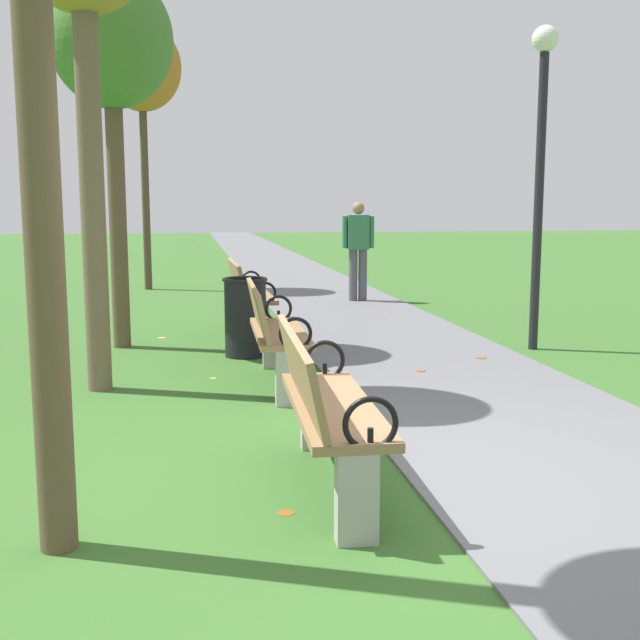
# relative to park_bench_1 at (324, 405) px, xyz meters

# --- Properties ---
(ground_plane) EXTENTS (80.00, 80.00, 0.00)m
(ground_plane) POSITION_rel_park_bench_1_xyz_m (0.50, 0.00, -0.49)
(ground_plane) COLOR #386628
(paved_walkway) EXTENTS (2.25, 44.00, 0.02)m
(paved_walkway) POSITION_rel_park_bench_1_xyz_m (1.63, 18.00, -0.48)
(paved_walkway) COLOR slate
(paved_walkway) RESTS_ON ground
(park_bench_1) EXTENTS (0.52, 1.61, 0.90)m
(park_bench_1) POSITION_rel_park_bench_1_xyz_m (0.00, 0.00, 0.00)
(park_bench_1) COLOR #93704C
(park_bench_1) RESTS_ON ground
(park_bench_2) EXTENTS (0.51, 1.61, 0.90)m
(park_bench_2) POSITION_rel_park_bench_1_xyz_m (-0.00, 2.61, 0.00)
(park_bench_2) COLOR #93704C
(park_bench_2) RESTS_ON ground
(park_bench_3) EXTENTS (0.51, 1.61, 0.90)m
(park_bench_3) POSITION_rel_park_bench_1_xyz_m (-0.00, 5.47, 0.00)
(park_bench_3) COLOR #93704C
(park_bench_3) RESTS_ON ground
(tree_3) EXTENTS (1.33, 1.33, 4.09)m
(tree_3) POSITION_rel_park_bench_1_xyz_m (-1.49, 4.78, 2.80)
(tree_3) COLOR brown
(tree_3) RESTS_ON ground
(tree_4) EXTENTS (1.44, 1.44, 4.88)m
(tree_4) POSITION_rel_park_bench_1_xyz_m (-1.48, 10.91, 3.55)
(tree_4) COLOR #4C3D2D
(tree_4) RESTS_ON ground
(pedestrian_walking) EXTENTS (0.53, 0.24, 1.62)m
(pedestrian_walking) POSITION_rel_park_bench_1_xyz_m (2.04, 8.38, 0.44)
(pedestrian_walking) COLOR #4C4C56
(pedestrian_walking) RESTS_ON paved_walkway
(trash_bin) EXTENTS (0.48, 0.48, 0.84)m
(trash_bin) POSITION_rel_park_bench_1_xyz_m (-0.15, 4.01, -0.06)
(trash_bin) COLOR black
(trash_bin) RESTS_ON ground
(lamp_post) EXTENTS (0.28, 0.28, 3.48)m
(lamp_post) POSITION_rel_park_bench_1_xyz_m (3.05, 3.87, 1.82)
(lamp_post) COLOR black
(lamp_post) RESTS_ON ground
(scattered_leaves) EXTENTS (4.34, 9.98, 0.02)m
(scattered_leaves) POSITION_rel_park_bench_1_xyz_m (0.27, 3.17, -0.47)
(scattered_leaves) COLOR #BC842D
(scattered_leaves) RESTS_ON ground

